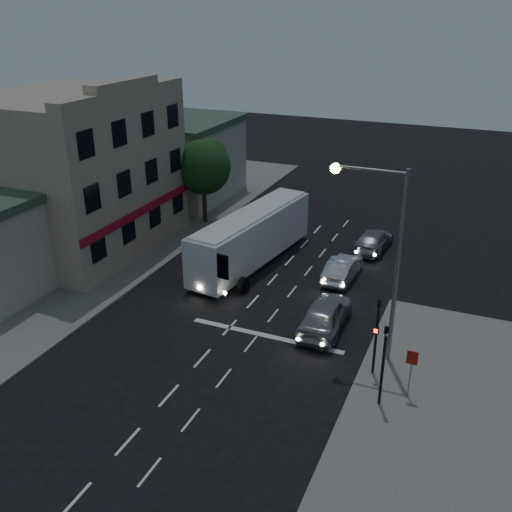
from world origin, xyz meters
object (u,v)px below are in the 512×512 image
at_px(car_suv, 325,314).
at_px(traffic_signal_side, 384,356).
at_px(tour_bus, 252,236).
at_px(car_sedan_b, 373,240).
at_px(car_sedan_a, 343,268).
at_px(streetlight, 384,244).
at_px(street_tree, 203,165).
at_px(traffic_signal_main, 377,328).
at_px(regulatory_sign, 411,366).

height_order(car_suv, traffic_signal_side, traffic_signal_side).
xyz_separation_m(tour_bus, car_sedan_b, (6.62, 5.17, -1.19)).
height_order(tour_bus, car_sedan_a, tour_bus).
height_order(car_suv, streetlight, streetlight).
height_order(car_sedan_b, street_tree, street_tree).
xyz_separation_m(traffic_signal_main, traffic_signal_side, (0.70, -1.98, 0.00)).
xyz_separation_m(car_suv, regulatory_sign, (4.81, -4.04, 0.76)).
relative_size(car_sedan_a, traffic_signal_side, 1.01).
height_order(car_sedan_a, streetlight, streetlight).
distance_m(traffic_signal_main, streetlight, 3.61).
bearing_deg(car_sedan_b, car_sedan_a, 84.91).
bearing_deg(street_tree, streetlight, -39.51).
distance_m(car_sedan_b, street_tree, 13.31).
distance_m(car_sedan_a, street_tree, 13.66).
bearing_deg(car_sedan_a, car_sedan_b, -96.14).
bearing_deg(regulatory_sign, street_tree, 138.92).
xyz_separation_m(car_suv, streetlight, (2.86, -1.60, 4.90)).
bearing_deg(regulatory_sign, car_suv, 140.01).
relative_size(regulatory_sign, street_tree, 0.35).
bearing_deg(car_sedan_a, traffic_signal_side, 114.31).
xyz_separation_m(traffic_signal_side, street_tree, (-16.51, 16.22, 2.08)).
relative_size(traffic_signal_side, street_tree, 0.66).
xyz_separation_m(regulatory_sign, streetlight, (-1.96, 2.44, 4.14)).
relative_size(tour_bus, regulatory_sign, 5.19).
height_order(car_sedan_a, traffic_signal_side, traffic_signal_side).
bearing_deg(traffic_signal_main, street_tree, 137.97).
xyz_separation_m(tour_bus, streetlight, (9.43, -7.52, 3.88)).
bearing_deg(car_sedan_b, traffic_signal_side, 106.17).
distance_m(car_sedan_b, traffic_signal_side, 16.62).
bearing_deg(streetlight, car_sedan_a, 115.17).
bearing_deg(traffic_signal_side, car_sedan_a, 112.35).
bearing_deg(tour_bus, regulatory_sign, -33.30).
distance_m(traffic_signal_side, street_tree, 23.24).
relative_size(car_suv, car_sedan_b, 1.06).
bearing_deg(car_sedan_a, car_suv, 98.54).
bearing_deg(streetlight, car_sedan_b, 102.48).
xyz_separation_m(car_suv, traffic_signal_main, (3.11, -3.02, 1.59)).
bearing_deg(traffic_signal_side, streetlight, 105.70).
distance_m(car_suv, car_sedan_b, 11.09).
bearing_deg(car_sedan_b, regulatory_sign, 110.48).
xyz_separation_m(car_sedan_b, street_tree, (-12.74, 0.13, 3.83)).
relative_size(traffic_signal_side, regulatory_sign, 1.86).
xyz_separation_m(car_sedan_a, streetlight, (3.54, -7.54, 5.05)).
height_order(car_sedan_a, traffic_signal_main, traffic_signal_main).
bearing_deg(car_sedan_b, tour_bus, 40.97).
height_order(tour_bus, traffic_signal_side, traffic_signal_side).
distance_m(tour_bus, streetlight, 12.67).
relative_size(car_sedan_b, regulatory_sign, 2.09).
relative_size(tour_bus, street_tree, 1.84).
height_order(traffic_signal_side, street_tree, street_tree).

